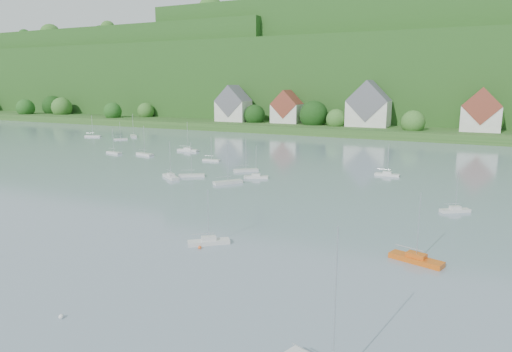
# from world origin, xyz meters

# --- Properties ---
(far_shore_strip) EXTENTS (600.00, 60.00, 3.00)m
(far_shore_strip) POSITION_xyz_m (0.00, 200.00, 1.50)
(far_shore_strip) COLOR #27501E
(far_shore_strip) RESTS_ON ground
(forested_ridge) EXTENTS (620.00, 181.22, 69.89)m
(forested_ridge) POSITION_xyz_m (0.39, 268.57, 22.89)
(forested_ridge) COLOR #1E4416
(forested_ridge) RESTS_ON ground
(village_building_0) EXTENTS (14.00, 10.40, 16.00)m
(village_building_0) POSITION_xyz_m (-55.00, 187.00, 9.51)
(village_building_0) COLOR beige
(village_building_0) RESTS_ON far_shore_strip
(village_building_1) EXTENTS (12.00, 9.36, 14.00)m
(village_building_1) POSITION_xyz_m (-30.00, 189.00, 8.75)
(village_building_1) COLOR beige
(village_building_1) RESTS_ON far_shore_strip
(village_building_2) EXTENTS (16.00, 11.44, 18.00)m
(village_building_2) POSITION_xyz_m (5.00, 188.00, 10.27)
(village_building_2) COLOR beige
(village_building_2) RESTS_ON far_shore_strip
(village_building_3) EXTENTS (13.00, 10.40, 15.50)m
(village_building_3) POSITION_xyz_m (45.00, 186.00, 9.43)
(village_building_3) COLOR beige
(village_building_3) RESTS_ON far_shore_strip
(near_sailboat_3) EXTENTS (4.94, 4.42, 7.02)m
(near_sailboat_3) POSITION_xyz_m (15.07, 51.48, 0.41)
(near_sailboat_3) COLOR silver
(near_sailboat_3) RESTS_ON ground
(near_sailboat_5) EXTENTS (6.21, 3.36, 8.08)m
(near_sailboat_5) POSITION_xyz_m (39.23, 56.58, 0.44)
(near_sailboat_5) COLOR #C85412
(near_sailboat_5) RESTS_ON ground
(mooring_buoy_1) EXTENTS (0.46, 0.46, 0.46)m
(mooring_buoy_1) POSITION_xyz_m (13.33, 30.18, 0.00)
(mooring_buoy_1) COLOR silver
(mooring_buoy_1) RESTS_ON ground
(mooring_buoy_3) EXTENTS (0.44, 0.44, 0.44)m
(mooring_buoy_3) POSITION_xyz_m (14.88, 49.69, 0.00)
(mooring_buoy_3) COLOR #E65820
(mooring_buoy_3) RESTS_ON ground
(far_sailboat_cluster) EXTENTS (198.69, 65.78, 8.71)m
(far_sailboat_cluster) POSITION_xyz_m (6.78, 113.31, 0.37)
(far_sailboat_cluster) COLOR silver
(far_sailboat_cluster) RESTS_ON ground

